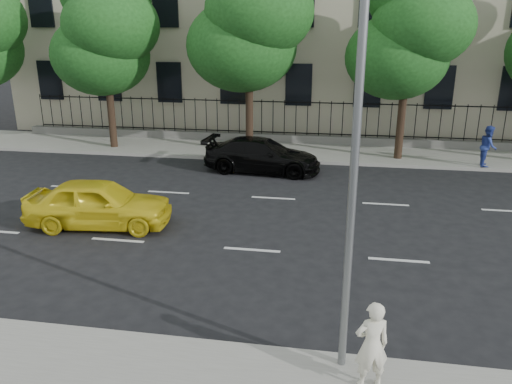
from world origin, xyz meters
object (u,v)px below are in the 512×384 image
at_px(woman_near, 372,345).
at_px(yellow_taxi, 99,203).
at_px(street_light, 358,80).
at_px(black_sedan, 262,155).

bearing_deg(woman_near, yellow_taxi, -54.57).
xyz_separation_m(street_light, yellow_taxi, (-7.48, 5.23, -4.39)).
bearing_deg(woman_near, black_sedan, -89.80).
bearing_deg(street_light, woman_near, -66.68).
distance_m(street_light, yellow_taxi, 10.13).
xyz_separation_m(street_light, black_sedan, (-3.44, 12.19, -4.43)).
height_order(black_sedan, woman_near, woman_near).
bearing_deg(yellow_taxi, woman_near, -134.80).
height_order(street_light, yellow_taxi, street_light).
bearing_deg(street_light, black_sedan, 105.78).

